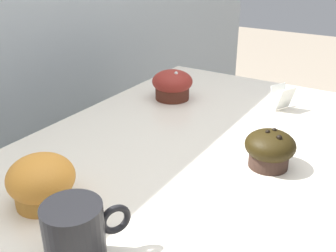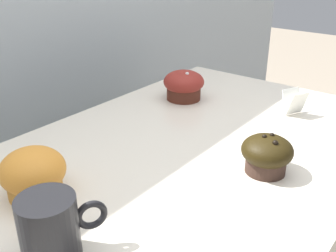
{
  "view_description": "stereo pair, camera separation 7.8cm",
  "coord_description": "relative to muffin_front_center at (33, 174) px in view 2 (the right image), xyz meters",
  "views": [
    {
      "loc": [
        -0.62,
        -0.34,
        1.3
      ],
      "look_at": [
        -0.02,
        0.04,
        0.97
      ],
      "focal_mm": 42.0,
      "sensor_mm": 36.0,
      "label": 1
    },
    {
      "loc": [
        -0.58,
        -0.4,
        1.3
      ],
      "look_at": [
        -0.02,
        0.04,
        0.97
      ],
      "focal_mm": 42.0,
      "sensor_mm": 36.0,
      "label": 2
    }
  ],
  "objects": [
    {
      "name": "wall_back",
      "position": [
        0.29,
        0.5,
        -0.07
      ],
      "size": [
        3.2,
        0.1,
        1.8
      ],
      "primitive_type": "cube",
      "color": "#A8B2B7",
      "rests_on": "ground"
    },
    {
      "name": "price_card",
      "position": [
        0.59,
        -0.2,
        -0.01
      ],
      "size": [
        0.06,
        0.06,
        0.06
      ],
      "color": "white",
      "rests_on": "display_counter"
    },
    {
      "name": "muffin_back_right",
      "position": [
        0.3,
        -0.27,
        -0.0
      ],
      "size": [
        0.09,
        0.09,
        0.07
      ],
      "color": "#38251D",
      "rests_on": "display_counter"
    },
    {
      "name": "coffee_cup",
      "position": [
        -0.07,
        -0.14,
        0.01
      ],
      "size": [
        0.11,
        0.08,
        0.09
      ],
      "color": "black",
      "rests_on": "display_counter"
    },
    {
      "name": "muffin_back_left",
      "position": [
        0.51,
        0.07,
        0.0
      ],
      "size": [
        0.11,
        0.11,
        0.08
      ],
      "color": "#4E2318",
      "rests_on": "display_counter"
    },
    {
      "name": "muffin_front_center",
      "position": [
        0.0,
        0.0,
        0.0
      ],
      "size": [
        0.11,
        0.11,
        0.08
      ],
      "color": "#C88332",
      "rests_on": "display_counter"
    }
  ]
}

